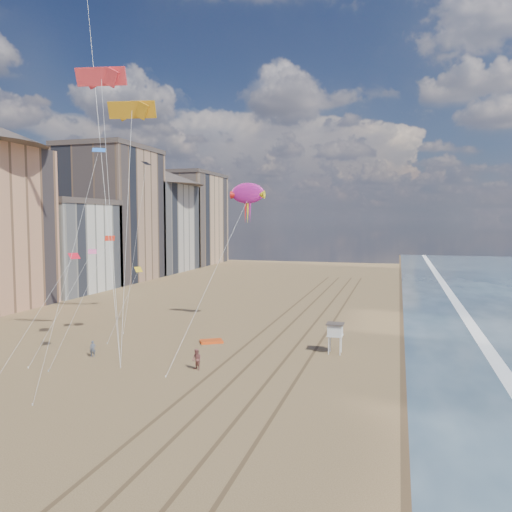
{
  "coord_description": "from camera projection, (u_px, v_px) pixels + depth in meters",
  "views": [
    {
      "loc": [
        14.15,
        -23.87,
        13.37
      ],
      "look_at": [
        -0.14,
        26.0,
        9.5
      ],
      "focal_mm": 35.0,
      "sensor_mm": 36.0,
      "label": 1
    }
  ],
  "objects": [
    {
      "name": "wet_sand",
      "position": [
        438.0,
        328.0,
        60.89
      ],
      "size": [
        260.0,
        260.0,
        0.0
      ],
      "primitive_type": "plane",
      "color": "#42301E",
      "rests_on": "ground"
    },
    {
      "name": "show_kite",
      "position": [
        248.0,
        194.0,
        60.51
      ],
      "size": [
        4.33,
        10.86,
        25.91
      ],
      "color": "#B31B85",
      "rests_on": "ground"
    },
    {
      "name": "tracks",
      "position": [
        289.0,
        338.0,
        55.83
      ],
      "size": [
        7.68,
        120.0,
        0.01
      ],
      "color": "brown",
      "rests_on": "ground"
    },
    {
      "name": "kite_flyer_a",
      "position": [
        93.0,
        349.0,
        48.37
      ],
      "size": [
        0.68,
        0.59,
        1.57
      ],
      "primitive_type": "imported",
      "rotation": [
        0.0,
        0.0,
        0.46
      ],
      "color": "#4F5765",
      "rests_on": "ground"
    },
    {
      "name": "small_kites",
      "position": [
        112.0,
        215.0,
        53.58
      ],
      "size": [
        8.28,
        19.8,
        13.86
      ],
      "color": "red",
      "rests_on": "ground"
    },
    {
      "name": "ground",
      "position": [
        130.0,
        459.0,
        27.77
      ],
      "size": [
        260.0,
        260.0,
        0.0
      ],
      "primitive_type": "plane",
      "color": "brown",
      "rests_on": "ground"
    },
    {
      "name": "kite_flyer_b",
      "position": [
        197.0,
        359.0,
        44.09
      ],
      "size": [
        1.16,
        1.08,
        1.9
      ],
      "primitive_type": "imported",
      "rotation": [
        0.0,
        0.0,
        -0.51
      ],
      "color": "#905049",
      "rests_on": "ground"
    },
    {
      "name": "buildings",
      "position": [
        96.0,
        218.0,
        102.2
      ],
      "size": [
        34.72,
        131.35,
        29.0
      ],
      "color": "#C6B284",
      "rests_on": "ground"
    },
    {
      "name": "foam",
      "position": [
        475.0,
        331.0,
        59.74
      ],
      "size": [
        260.0,
        260.0,
        0.0
      ],
      "primitive_type": "plane",
      "color": "white",
      "rests_on": "ground"
    },
    {
      "name": "lifeguard_stand",
      "position": [
        335.0,
        330.0,
        49.45
      ],
      "size": [
        1.68,
        1.68,
        3.04
      ],
      "color": "silver",
      "rests_on": "ground"
    },
    {
      "name": "grounded_kite",
      "position": [
        211.0,
        341.0,
        53.94
      ],
      "size": [
        2.81,
        2.5,
        0.27
      ],
      "primitive_type": "cube",
      "rotation": [
        0.0,
        0.0,
        0.53
      ],
      "color": "#E84A13",
      "rests_on": "ground"
    },
    {
      "name": "parafoils",
      "position": [
        106.0,
        40.0,
        54.03
      ],
      "size": [
        12.98,
        14.19,
        18.33
      ],
      "color": "black",
      "rests_on": "ground"
    }
  ]
}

